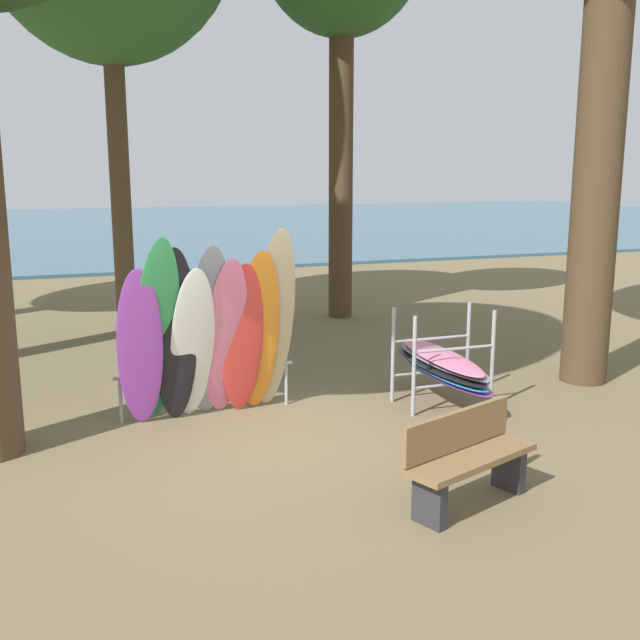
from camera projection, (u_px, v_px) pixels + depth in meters
The scene contains 5 objects.
ground_plane at pixel (254, 437), 8.49m from camera, with size 80.00×80.00×0.00m, color brown.
lake_water at pixel (93, 227), 37.98m from camera, with size 80.00×36.00×0.10m, color #38607A.
leaning_board_pile at pixel (210, 336), 8.87m from camera, with size 2.23×0.93×2.32m.
board_storage_rack at pixel (442, 365), 9.58m from camera, with size 1.15×2.12×1.25m.
park_bench at pixel (467, 457), 6.72m from camera, with size 1.45×0.88×0.85m.
Camera 1 is at (-2.01, -7.84, 2.99)m, focal length 42.17 mm.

